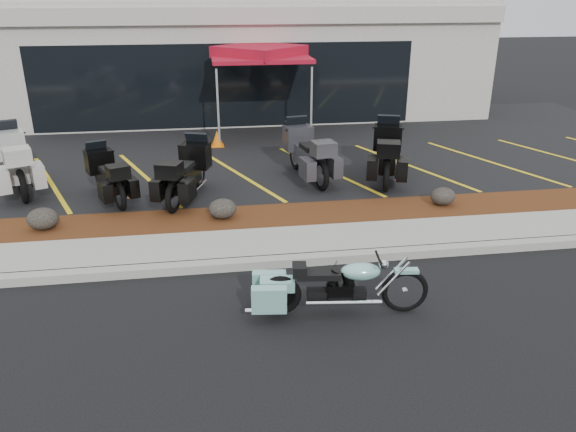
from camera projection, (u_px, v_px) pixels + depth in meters
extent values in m
plane|color=black|center=(264.00, 293.00, 8.67)|extent=(90.00, 90.00, 0.00)
cube|color=gray|center=(258.00, 263.00, 9.46)|extent=(24.00, 0.25, 0.15)
cube|color=gray|center=(254.00, 245.00, 10.10)|extent=(24.00, 1.20, 0.15)
cube|color=#33180B|center=(248.00, 220.00, 11.20)|extent=(24.00, 1.20, 0.16)
cube|color=black|center=(233.00, 149.00, 16.15)|extent=(26.00, 9.60, 0.15)
cube|color=#9C978D|center=(221.00, 56.00, 21.19)|extent=(18.00, 8.00, 4.00)
cube|color=black|center=(227.00, 86.00, 17.73)|extent=(12.00, 0.06, 2.60)
cube|color=#9C978D|center=(224.00, 16.00, 16.91)|extent=(18.00, 0.30, 0.50)
ellipsoid|color=black|center=(43.00, 219.00, 10.51)|extent=(0.58, 0.48, 0.41)
ellipsoid|color=black|center=(222.00, 209.00, 11.01)|extent=(0.56, 0.46, 0.39)
ellipsoid|color=black|center=(443.00, 196.00, 11.70)|extent=(0.52, 0.44, 0.37)
cone|color=#DA6407|center=(217.00, 138.00, 16.08)|extent=(0.42, 0.42, 0.46)
cylinder|color=silver|center=(211.00, 107.00, 15.89)|extent=(0.06, 0.06, 2.19)
cylinder|color=silver|center=(304.00, 108.00, 15.85)|extent=(0.06, 0.06, 2.19)
cylinder|color=silver|center=(222.00, 91.00, 18.35)|extent=(0.06, 0.06, 2.19)
cylinder|color=silver|center=(304.00, 91.00, 18.31)|extent=(0.06, 0.06, 2.19)
cube|color=maroon|center=(260.00, 57.00, 16.63)|extent=(3.29, 3.29, 0.11)
cube|color=maroon|center=(259.00, 51.00, 16.57)|extent=(2.91, 2.91, 0.33)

